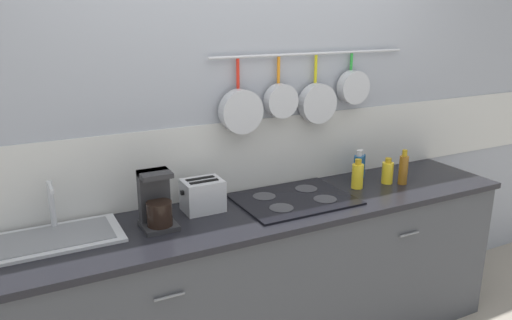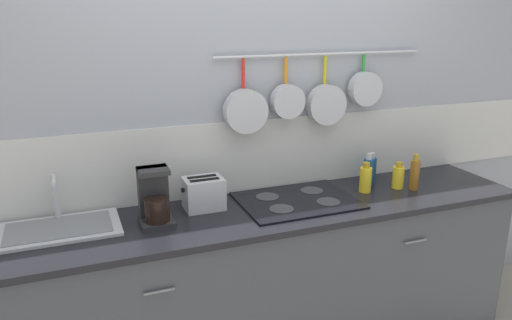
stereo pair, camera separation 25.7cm
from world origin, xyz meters
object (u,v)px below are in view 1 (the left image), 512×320
Objects in this scene: coffee_maker at (157,204)px; bottle_olive_oil at (361,165)px; bottle_hot_sauce at (403,169)px; bottle_vinegar at (358,168)px; toaster at (203,195)px; bottle_dish_soap at (358,175)px; bottle_cooking_wine at (388,172)px.

bottle_olive_oil is (1.37, 0.15, -0.04)m from coffee_maker.
bottle_vinegar is at bearing 143.47° from bottle_hot_sauce.
toaster is at bearing 179.87° from bottle_vinegar.
coffee_maker reaches higher than bottle_hot_sauce.
coffee_maker is 1.31m from bottle_vinegar.
bottle_vinegar is at bearing 49.64° from bottle_dish_soap.
bottle_hot_sauce is (0.15, -0.22, 0.02)m from bottle_olive_oil.
bottle_dish_soap is (0.95, -0.09, -0.01)m from toaster.
bottle_dish_soap is at bearing -133.73° from bottle_olive_oil.
bottle_vinegar is 0.27m from bottle_hot_sauce.
bottle_olive_oil is 1.14× the size of bottle_cooking_wine.
bottle_vinegar is at bearing -138.04° from bottle_olive_oil.
coffee_maker is 0.29m from toaster.
bottle_cooking_wine is (1.17, -0.11, -0.01)m from toaster.
bottle_hot_sauce is at bearing -2.77° from coffee_maker.
bottle_olive_oil is 0.18m from bottle_cooking_wine.
bottle_hot_sauce is (0.07, -0.06, 0.02)m from bottle_cooking_wine.
bottle_dish_soap is at bearing 166.65° from bottle_hot_sauce.
toaster reaches higher than bottle_cooking_wine.
coffee_maker is 1.40× the size of bottle_vinegar.
coffee_maker is at bearing 179.82° from bottle_dish_soap.
bottle_vinegar is 1.26× the size of bottle_cooking_wine.
bottle_olive_oil reaches higher than toaster.
bottle_vinegar is 0.09m from bottle_olive_oil.
bottle_hot_sauce is (1.25, -0.16, 0.01)m from toaster.
toaster is at bearing 172.56° from bottle_hot_sauce.
bottle_dish_soap is (1.23, -0.00, -0.04)m from coffee_maker.
bottle_hot_sauce reaches higher than bottle_dish_soap.
coffee_maker reaches higher than bottle_cooking_wine.
bottle_olive_oil is at bearing 123.51° from bottle_hot_sauce.
coffee_maker is at bearing -173.80° from bottle_olive_oil.
bottle_dish_soap is 1.12× the size of bottle_cooking_wine.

